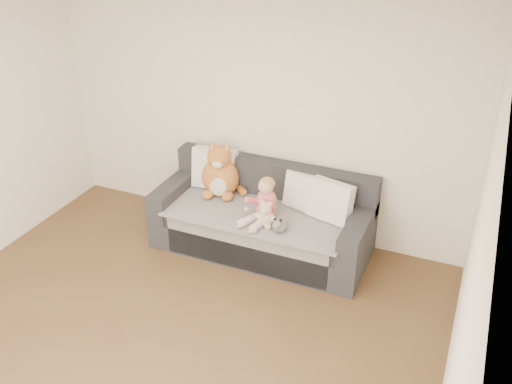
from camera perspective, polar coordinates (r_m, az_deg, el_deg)
room_shell at (r=4.26m, az=-10.86°, el=-1.44°), size 5.00×5.00×5.00m
sofa at (r=5.90m, az=0.73°, el=-2.94°), size 2.20×0.94×0.85m
cushion_left at (r=6.14m, az=-4.15°, el=2.39°), size 0.50×0.26×0.45m
cushion_right_back at (r=5.74m, az=4.82°, el=0.02°), size 0.44×0.29×0.39m
cushion_right_front at (r=5.58m, az=7.47°, el=-0.90°), size 0.47×0.30×0.41m
toddler at (r=5.54m, az=0.83°, el=-1.04°), size 0.31×0.46×0.45m
plush_cat at (r=5.99m, az=-3.59°, el=1.77°), size 0.50×0.47×0.62m
teddy_bear at (r=5.46m, az=0.96°, el=-2.41°), size 0.22×0.16×0.28m
plush_cow at (r=5.40m, az=2.37°, el=-3.29°), size 0.14×0.22×0.18m
sippy_cup at (r=5.52m, az=1.14°, el=-2.70°), size 0.10×0.06×0.11m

